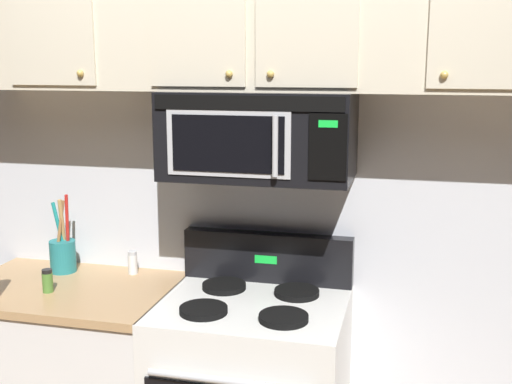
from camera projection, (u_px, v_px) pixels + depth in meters
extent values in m
cube|color=silver|center=(272.00, 179.00, 2.84)|extent=(5.20, 0.10, 2.70)
cylinder|color=#B7BABF|center=(228.00, 381.00, 2.28)|extent=(0.61, 0.03, 0.03)
cube|color=black|center=(268.00, 257.00, 2.83)|extent=(0.76, 0.07, 0.22)
cube|color=#19D83F|center=(266.00, 260.00, 2.80)|extent=(0.10, 0.00, 0.04)
cylinder|color=black|center=(204.00, 310.00, 2.48)|extent=(0.19, 0.19, 0.02)
cylinder|color=black|center=(284.00, 318.00, 2.41)|extent=(0.19, 0.19, 0.02)
cylinder|color=black|center=(224.00, 286.00, 2.75)|extent=(0.19, 0.19, 0.02)
cylinder|color=black|center=(297.00, 292.00, 2.68)|extent=(0.19, 0.19, 0.02)
cube|color=black|center=(259.00, 135.00, 2.57)|extent=(0.76, 0.39, 0.35)
cube|color=black|center=(247.00, 103.00, 2.35)|extent=(0.73, 0.01, 0.06)
cube|color=#B7BABF|center=(228.00, 144.00, 2.40)|extent=(0.49, 0.01, 0.25)
cube|color=black|center=(228.00, 144.00, 2.40)|extent=(0.44, 0.01, 0.22)
cube|color=black|center=(328.00, 147.00, 2.31)|extent=(0.14, 0.01, 0.25)
cube|color=#19D83F|center=(328.00, 124.00, 2.29)|extent=(0.07, 0.00, 0.03)
cylinder|color=#B7BABF|center=(275.00, 146.00, 2.33)|extent=(0.02, 0.02, 0.23)
cube|color=beige|center=(261.00, 21.00, 2.51)|extent=(2.50, 0.33, 0.55)
cube|color=beige|center=(50.00, 21.00, 2.54)|extent=(0.38, 0.01, 0.51)
sphere|color=tan|center=(80.00, 73.00, 2.54)|extent=(0.03, 0.03, 0.03)
cube|color=beige|center=(197.00, 19.00, 2.39)|extent=(0.38, 0.01, 0.51)
sphere|color=tan|center=(229.00, 74.00, 2.39)|extent=(0.03, 0.03, 0.03)
cube|color=beige|center=(307.00, 17.00, 2.29)|extent=(0.38, 0.01, 0.51)
sphere|color=tan|center=(270.00, 74.00, 2.35)|extent=(0.03, 0.03, 0.03)
cube|color=beige|center=(488.00, 13.00, 2.15)|extent=(0.38, 0.01, 0.51)
sphere|color=tan|center=(444.00, 75.00, 2.21)|extent=(0.03, 0.03, 0.03)
cube|color=silver|center=(74.00, 383.00, 2.88)|extent=(0.90, 0.62, 0.86)
cube|color=tan|center=(68.00, 289.00, 2.79)|extent=(0.93, 0.65, 0.03)
cylinder|color=teal|center=(63.00, 256.00, 2.97)|extent=(0.12, 0.12, 0.15)
cylinder|color=tan|center=(62.00, 227.00, 2.95)|extent=(0.03, 0.05, 0.27)
cylinder|color=teal|center=(59.00, 228.00, 2.95)|extent=(0.06, 0.02, 0.25)
cylinder|color=olive|center=(60.00, 228.00, 2.94)|extent=(0.04, 0.06, 0.26)
cylinder|color=red|center=(67.00, 225.00, 2.93)|extent=(0.04, 0.04, 0.29)
cylinder|color=white|center=(133.00, 264.00, 2.94)|extent=(0.04, 0.04, 0.09)
cylinder|color=#B7BABF|center=(132.00, 253.00, 2.93)|extent=(0.04, 0.04, 0.02)
cylinder|color=#4C7F33|center=(48.00, 282.00, 2.71)|extent=(0.05, 0.05, 0.08)
cylinder|color=black|center=(47.00, 271.00, 2.70)|extent=(0.04, 0.04, 0.02)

